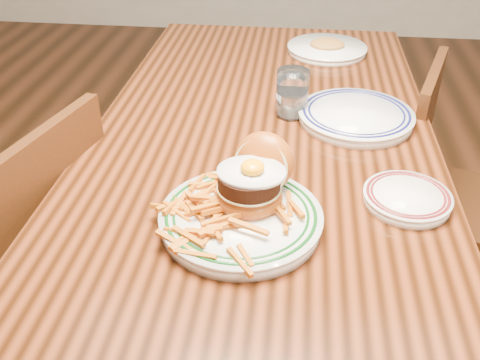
# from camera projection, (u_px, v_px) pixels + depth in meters

# --- Properties ---
(floor) EXTENTS (6.00, 6.00, 0.00)m
(floor) POSITION_uv_depth(u_px,v_px,m) (258.00, 329.00, 1.77)
(floor) COLOR black
(floor) RESTS_ON ground
(table) EXTENTS (0.85, 1.60, 0.75)m
(table) POSITION_uv_depth(u_px,v_px,m) (262.00, 159.00, 1.40)
(table) COLOR black
(table) RESTS_ON floor
(chair_left) EXTENTS (0.48, 0.48, 0.86)m
(chair_left) POSITION_uv_depth(u_px,v_px,m) (34.00, 263.00, 1.36)
(chair_left) COLOR #3D1B0C
(chair_left) RESTS_ON floor
(chair_right) EXTENTS (0.48, 0.48, 0.82)m
(chair_right) POSITION_uv_depth(u_px,v_px,m) (447.00, 189.00, 1.67)
(chair_right) COLOR #3D1B0C
(chair_right) RESTS_ON floor
(main_plate) EXTENTS (0.31, 0.33, 0.15)m
(main_plate) POSITION_uv_depth(u_px,v_px,m) (245.00, 203.00, 1.02)
(main_plate) COLOR white
(main_plate) RESTS_ON table
(side_plate) EXTENTS (0.18, 0.18, 0.03)m
(side_plate) POSITION_uv_depth(u_px,v_px,m) (407.00, 197.00, 1.08)
(side_plate) COLOR white
(side_plate) RESTS_ON table
(rear_plate) EXTENTS (0.29, 0.29, 0.03)m
(rear_plate) POSITION_uv_depth(u_px,v_px,m) (356.00, 116.00, 1.37)
(rear_plate) COLOR white
(rear_plate) RESTS_ON table
(water_glass) EXTENTS (0.08, 0.08, 0.12)m
(water_glass) POSITION_uv_depth(u_px,v_px,m) (292.00, 96.00, 1.38)
(water_glass) COLOR white
(water_glass) RESTS_ON table
(far_plate) EXTENTS (0.26, 0.26, 0.05)m
(far_plate) POSITION_uv_depth(u_px,v_px,m) (327.00, 49.00, 1.78)
(far_plate) COLOR white
(far_plate) RESTS_ON table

